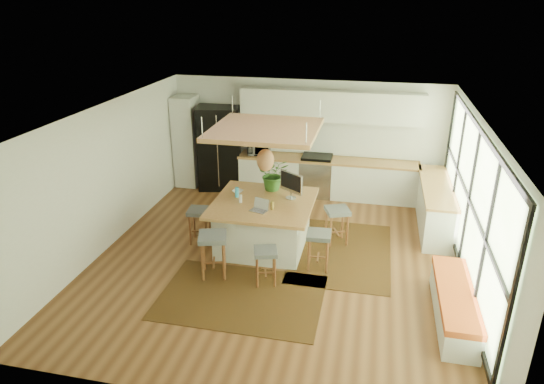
% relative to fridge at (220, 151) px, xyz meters
% --- Properties ---
extents(floor, '(7.00, 7.00, 0.00)m').
position_rel_fridge_xyz_m(floor, '(2.11, -3.20, -0.93)').
color(floor, '#583119').
rests_on(floor, ground).
extents(ceiling, '(7.00, 7.00, 0.00)m').
position_rel_fridge_xyz_m(ceiling, '(2.11, -3.20, 1.78)').
color(ceiling, white).
rests_on(ceiling, ground).
extents(wall_back, '(6.50, 0.00, 6.50)m').
position_rel_fridge_xyz_m(wall_back, '(2.11, 0.30, 0.42)').
color(wall_back, silver).
rests_on(wall_back, ground).
extents(wall_front, '(6.50, 0.00, 6.50)m').
position_rel_fridge_xyz_m(wall_front, '(2.11, -6.70, 0.42)').
color(wall_front, silver).
rests_on(wall_front, ground).
extents(wall_left, '(0.00, 7.00, 7.00)m').
position_rel_fridge_xyz_m(wall_left, '(-1.14, -3.20, 0.42)').
color(wall_left, silver).
rests_on(wall_left, ground).
extents(wall_right, '(0.00, 7.00, 7.00)m').
position_rel_fridge_xyz_m(wall_right, '(5.36, -3.20, 0.42)').
color(wall_right, silver).
rests_on(wall_right, ground).
extents(window_wall, '(0.10, 6.20, 2.60)m').
position_rel_fridge_xyz_m(window_wall, '(5.33, -3.20, 0.47)').
color(window_wall, black).
rests_on(window_wall, wall_right).
extents(pantry, '(0.55, 0.60, 2.25)m').
position_rel_fridge_xyz_m(pantry, '(-0.84, -0.02, 0.20)').
color(pantry, silver).
rests_on(pantry, floor).
extents(back_counter_base, '(4.20, 0.60, 0.88)m').
position_rel_fridge_xyz_m(back_counter_base, '(2.66, -0.02, -0.49)').
color(back_counter_base, silver).
rests_on(back_counter_base, floor).
extents(back_counter_top, '(4.24, 0.64, 0.05)m').
position_rel_fridge_xyz_m(back_counter_top, '(2.66, -0.02, -0.03)').
color(back_counter_top, '#9C6837').
rests_on(back_counter_top, back_counter_base).
extents(backsplash, '(4.20, 0.02, 0.80)m').
position_rel_fridge_xyz_m(backsplash, '(2.66, 0.28, 0.43)').
color(backsplash, white).
rests_on(backsplash, wall_back).
extents(upper_cabinets, '(4.20, 0.34, 0.70)m').
position_rel_fridge_xyz_m(upper_cabinets, '(2.66, 0.12, 1.22)').
color(upper_cabinets, silver).
rests_on(upper_cabinets, wall_back).
extents(range, '(0.76, 0.62, 1.00)m').
position_rel_fridge_xyz_m(range, '(2.41, -0.02, -0.43)').
color(range, '#A5A5AA').
rests_on(range, floor).
extents(right_counter_base, '(0.60, 2.50, 0.88)m').
position_rel_fridge_xyz_m(right_counter_base, '(5.04, -1.20, -0.49)').
color(right_counter_base, silver).
rests_on(right_counter_base, floor).
extents(right_counter_top, '(0.64, 2.54, 0.05)m').
position_rel_fridge_xyz_m(right_counter_top, '(5.04, -1.20, -0.03)').
color(right_counter_top, '#9C6837').
rests_on(right_counter_top, right_counter_base).
extents(window_bench, '(0.52, 2.00, 0.50)m').
position_rel_fridge_xyz_m(window_bench, '(5.06, -4.40, -0.68)').
color(window_bench, silver).
rests_on(window_bench, floor).
extents(ceiling_panel, '(1.86, 1.86, 0.80)m').
position_rel_fridge_xyz_m(ceiling_panel, '(1.81, -2.80, 1.12)').
color(ceiling_panel, '#9C6837').
rests_on(ceiling_panel, ceiling).
extents(rug_near, '(2.60, 1.80, 0.01)m').
position_rel_fridge_xyz_m(rug_near, '(1.81, -4.54, -0.92)').
color(rug_near, black).
rests_on(rug_near, floor).
extents(rug_right, '(1.80, 2.60, 0.01)m').
position_rel_fridge_xyz_m(rug_right, '(3.27, -2.74, -0.92)').
color(rug_right, black).
rests_on(rug_right, floor).
extents(fridge, '(1.16, 0.99, 2.04)m').
position_rel_fridge_xyz_m(fridge, '(0.00, 0.00, 0.00)').
color(fridge, black).
rests_on(fridge, floor).
extents(island, '(1.85, 1.85, 0.93)m').
position_rel_fridge_xyz_m(island, '(1.77, -2.79, -0.46)').
color(island, '#9C6837').
rests_on(island, floor).
extents(stool_near_left, '(0.58, 0.58, 0.79)m').
position_rel_fridge_xyz_m(stool_near_left, '(1.17, -4.01, -0.57)').
color(stool_near_left, '#4A4F52').
rests_on(stool_near_left, floor).
extents(stool_near_right, '(0.47, 0.47, 0.64)m').
position_rel_fridge_xyz_m(stool_near_right, '(2.10, -4.05, -0.57)').
color(stool_near_right, '#4A4F52').
rests_on(stool_near_right, floor).
extents(stool_right_front, '(0.44, 0.44, 0.70)m').
position_rel_fridge_xyz_m(stool_right_front, '(2.90, -3.39, -0.57)').
color(stool_right_front, '#4A4F52').
rests_on(stool_right_front, floor).
extents(stool_right_back, '(0.56, 0.56, 0.73)m').
position_rel_fridge_xyz_m(stool_right_back, '(3.12, -2.36, -0.57)').
color(stool_right_back, '#4A4F52').
rests_on(stool_right_back, floor).
extents(stool_left_side, '(0.45, 0.45, 0.70)m').
position_rel_fridge_xyz_m(stool_left_side, '(0.52, -2.89, -0.57)').
color(stool_left_side, '#4A4F52').
rests_on(stool_left_side, floor).
extents(laptop, '(0.38, 0.39, 0.22)m').
position_rel_fridge_xyz_m(laptop, '(1.78, -3.22, 0.12)').
color(laptop, '#A5A5AA').
rests_on(laptop, island).
extents(monitor, '(0.58, 0.49, 0.53)m').
position_rel_fridge_xyz_m(monitor, '(2.24, -2.53, 0.26)').
color(monitor, '#A5A5AA').
rests_on(monitor, island).
extents(microwave, '(0.63, 0.46, 0.38)m').
position_rel_fridge_xyz_m(microwave, '(0.99, -0.00, 0.19)').
color(microwave, '#A5A5AA').
rests_on(microwave, back_counter_top).
extents(island_plant, '(0.77, 0.81, 0.51)m').
position_rel_fridge_xyz_m(island_plant, '(1.82, -2.16, 0.26)').
color(island_plant, '#1E4C19').
rests_on(island_plant, island).
extents(island_bowl, '(0.25, 0.25, 0.05)m').
position_rel_fridge_xyz_m(island_bowl, '(1.18, -2.47, 0.03)').
color(island_bowl, silver).
rests_on(island_bowl, island).
extents(island_bottle_0, '(0.07, 0.07, 0.19)m').
position_rel_fridge_xyz_m(island_bottle_0, '(1.22, -2.69, 0.10)').
color(island_bottle_0, '#37A8DC').
rests_on(island_bottle_0, island).
extents(island_bottle_1, '(0.07, 0.07, 0.19)m').
position_rel_fridge_xyz_m(island_bottle_1, '(1.37, -2.94, 0.10)').
color(island_bottle_1, silver).
rests_on(island_bottle_1, island).
extents(island_bottle_2, '(0.07, 0.07, 0.19)m').
position_rel_fridge_xyz_m(island_bottle_2, '(2.02, -3.09, 0.10)').
color(island_bottle_2, olive).
rests_on(island_bottle_2, island).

